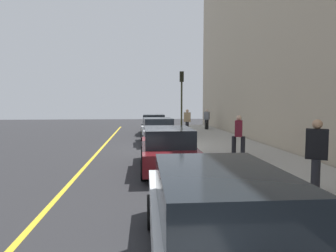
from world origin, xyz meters
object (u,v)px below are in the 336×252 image
object	(u,v)px
parked_car_white	(217,220)
traffic_light_pole	(182,92)
parked_car_maroon	(167,149)
pedestrian_burgundy_coat	(239,134)
parked_car_silver	(158,131)
rolling_suitcase	(206,126)
parked_car_charcoal	(154,124)
pedestrian_grey_coat	(207,118)
pedestrian_tan_coat	(187,120)
pedestrian_black_coat	(316,154)

from	to	relation	value
parked_car_white	traffic_light_pole	size ratio (longest dim) A/B	1.08
parked_car_maroon	pedestrian_burgundy_coat	world-z (taller)	pedestrian_burgundy_coat
parked_car_silver	rolling_suitcase	size ratio (longest dim) A/B	4.48
parked_car_charcoal	rolling_suitcase	distance (m)	4.95
traffic_light_pole	parked_car_white	bearing A→B (deg)	173.91
pedestrian_burgundy_coat	parked_car_charcoal	bearing A→B (deg)	17.11
parked_car_charcoal	rolling_suitcase	world-z (taller)	parked_car_charcoal
parked_car_silver	pedestrian_grey_coat	xyz separation A→B (m)	(7.79, -4.70, 0.30)
parked_car_charcoal	pedestrian_grey_coat	world-z (taller)	pedestrian_grey_coat
parked_car_charcoal	pedestrian_grey_coat	xyz separation A→B (m)	(2.37, -4.70, 0.30)
pedestrian_burgundy_coat	pedestrian_tan_coat	xyz separation A→B (m)	(9.53, 0.73, 0.03)
parked_car_white	pedestrian_tan_coat	xyz separation A→B (m)	(17.75, -2.37, 0.34)
parked_car_charcoal	traffic_light_pole	distance (m)	3.84
parked_car_white	pedestrian_black_coat	distance (m)	4.34
pedestrian_burgundy_coat	pedestrian_tan_coat	distance (m)	9.56
parked_car_white	parked_car_silver	size ratio (longest dim) A/B	1.14
pedestrian_black_coat	pedestrian_grey_coat	bearing A→B (deg)	-4.30
parked_car_charcoal	traffic_light_pole	xyz separation A→B (m)	(-2.40, -1.83, 2.36)
parked_car_maroon	pedestrian_grey_coat	bearing A→B (deg)	-17.92
parked_car_white	traffic_light_pole	xyz separation A→B (m)	(16.21, -1.73, 2.36)
pedestrian_grey_coat	parked_car_charcoal	bearing A→B (deg)	116.80
parked_car_charcoal	pedestrian_black_coat	bearing A→B (deg)	-168.03
pedestrian_black_coat	traffic_light_pole	xyz separation A→B (m)	(13.34, 1.51, 1.99)
parked_car_maroon	parked_car_white	bearing A→B (deg)	-178.96
parked_car_silver	pedestrian_burgundy_coat	distance (m)	5.93
parked_car_silver	pedestrian_burgundy_coat	size ratio (longest dim) A/B	2.44
pedestrian_grey_coat	pedestrian_black_coat	bearing A→B (deg)	175.70
parked_car_maroon	parked_car_silver	size ratio (longest dim) A/B	1.13
pedestrian_burgundy_coat	pedestrian_black_coat	distance (m)	5.35
parked_car_silver	parked_car_charcoal	world-z (taller)	same
pedestrian_burgundy_coat	traffic_light_pole	distance (m)	8.37
parked_car_silver	traffic_light_pole	world-z (taller)	traffic_light_pole
parked_car_white	pedestrian_grey_coat	distance (m)	21.49
traffic_light_pole	rolling_suitcase	xyz separation A→B (m)	(4.28, -2.74, -2.68)
traffic_light_pole	rolling_suitcase	distance (m)	5.75
parked_car_maroon	parked_car_silver	xyz separation A→B (m)	(6.80, -0.02, -0.00)
pedestrian_tan_coat	parked_car_white	bearing A→B (deg)	172.39
traffic_light_pole	parked_car_silver	bearing A→B (deg)	148.69
parked_car_silver	pedestrian_grey_coat	bearing A→B (deg)	-31.12
parked_car_white	parked_car_silver	distance (m)	13.20
parked_car_white	parked_car_silver	xyz separation A→B (m)	(13.20, 0.10, -0.00)
pedestrian_tan_coat	rolling_suitcase	size ratio (longest dim) A/B	1.90
pedestrian_burgundy_coat	rolling_suitcase	xyz separation A→B (m)	(12.28, -1.37, -0.62)
parked_car_white	pedestrian_grey_coat	bearing A→B (deg)	-12.36
pedestrian_grey_coat	traffic_light_pole	bearing A→B (deg)	149.00
pedestrian_burgundy_coat	rolling_suitcase	world-z (taller)	pedestrian_burgundy_coat
traffic_light_pole	rolling_suitcase	size ratio (longest dim) A/B	4.71
parked_car_silver	pedestrian_black_coat	distance (m)	10.86
parked_car_maroon	parked_car_charcoal	world-z (taller)	same
pedestrian_tan_coat	rolling_suitcase	xyz separation A→B (m)	(2.74, -2.09, -0.65)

